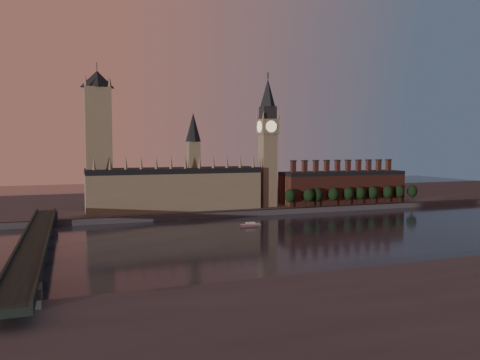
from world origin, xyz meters
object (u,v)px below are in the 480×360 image
Objects in this scene: victoria_tower at (98,137)px; river_boat at (251,225)px; big_ben at (268,141)px; westminster_bridge at (36,243)px.

victoria_tower is 127.64m from river_boat.
river_boat is at bearing -121.74° from big_ben.
victoria_tower is at bearing 73.44° from westminster_bridge.
victoria_tower reaches higher than river_boat.
westminster_bridge reaches higher than river_boat.
river_boat is (90.81, -68.37, -58.06)m from victoria_tower.
victoria_tower is 1.01× the size of big_ben.
big_ben is at bearing -2.20° from victoria_tower.
big_ben is 0.54× the size of westminster_bridge.
river_boat is at bearing -36.98° from victoria_tower.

